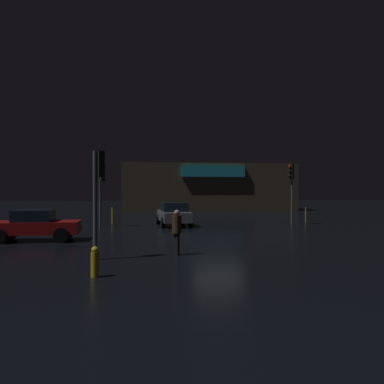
{
  "coord_description": "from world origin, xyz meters",
  "views": [
    {
      "loc": [
        -4.32,
        -19.36,
        2.38
      ],
      "look_at": [
        -0.47,
        5.86,
        2.2
      ],
      "focal_mm": 36.3,
      "sensor_mm": 36.0,
      "label": 1
    }
  ],
  "objects": [
    {
      "name": "traffic_signal_main",
      "position": [
        6.23,
        5.45,
        3.08
      ],
      "size": [
        0.43,
        0.41,
        4.1
      ],
      "color": "#595B60",
      "rests_on": "ground"
    },
    {
      "name": "ground_plane",
      "position": [
        0.0,
        0.0,
        0.0
      ],
      "size": [
        120.0,
        120.0,
        0.0
      ],
      "primitive_type": "plane",
      "color": "black"
    },
    {
      "name": "car_near",
      "position": [
        -8.79,
        -0.64,
        0.73
      ],
      "size": [
        3.96,
        1.96,
        1.43
      ],
      "color": "#A51414",
      "rests_on": "ground"
    },
    {
      "name": "fire_hydrant",
      "position": [
        -5.34,
        -8.6,
        0.41
      ],
      "size": [
        0.22,
        0.22,
        0.83
      ],
      "color": "gold",
      "rests_on": "ground"
    },
    {
      "name": "store_building",
      "position": [
        4.04,
        24.89,
        2.59
      ],
      "size": [
        19.01,
        8.84,
        5.17
      ],
      "color": "brown",
      "rests_on": "ground"
    },
    {
      "name": "bollard_kerb_a",
      "position": [
        -5.69,
        7.48,
        0.57
      ],
      "size": [
        0.13,
        0.13,
        1.15
      ],
      "primitive_type": "cylinder",
      "color": "gold",
      "rests_on": "ground"
    },
    {
      "name": "bollard_kerb_b",
      "position": [
        8.08,
        7.15,
        0.53
      ],
      "size": [
        0.08,
        0.08,
        1.06
      ],
      "primitive_type": "cylinder",
      "color": "gold",
      "rests_on": "ground"
    },
    {
      "name": "traffic_signal_opposite",
      "position": [
        -6.29,
        5.77,
        2.83
      ],
      "size": [
        0.42,
        0.42,
        3.94
      ],
      "color": "#595B60",
      "rests_on": "ground"
    },
    {
      "name": "traffic_signal_cross_left",
      "position": [
        -5.5,
        -5.89,
        2.65
      ],
      "size": [
        0.42,
        0.42,
        3.68
      ],
      "color": "#595B60",
      "rests_on": "ground"
    },
    {
      "name": "pedestrian",
      "position": [
        -2.75,
        -5.44,
        0.95
      ],
      "size": [
        0.42,
        0.42,
        1.64
      ],
      "color": "black",
      "rests_on": "ground"
    },
    {
      "name": "car_far",
      "position": [
        -1.69,
        5.68,
        0.78
      ],
      "size": [
        2.1,
        4.14,
        1.52
      ],
      "color": "slate",
      "rests_on": "ground"
    }
  ]
}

